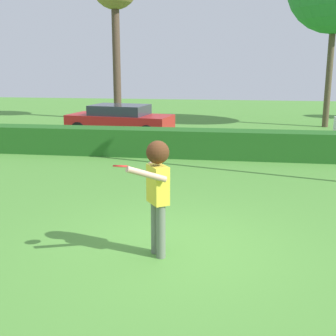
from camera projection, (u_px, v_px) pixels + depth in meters
The scene contains 5 objects.
ground_plane at pixel (173, 248), 7.14m from camera, with size 60.00×60.00×0.00m, color #4D8B35.
person at pixel (157, 183), 6.62m from camera, with size 0.57×0.80×1.79m.
frisbee at pixel (121, 166), 6.33m from camera, with size 0.23×0.22×0.08m.
hedge_row at pixel (205, 144), 13.95m from camera, with size 24.18×0.90×0.87m, color #225B1D.
parked_car_red at pixel (120, 119), 18.13m from camera, with size 4.42×2.34×1.25m.
Camera 1 is at (0.92, -6.59, 2.89)m, focal length 47.62 mm.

